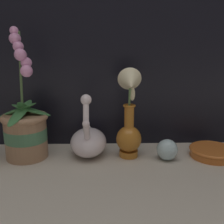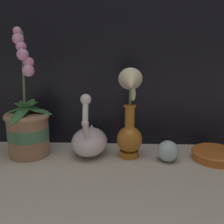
{
  "view_description": "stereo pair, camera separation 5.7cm",
  "coord_description": "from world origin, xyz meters",
  "px_view_note": "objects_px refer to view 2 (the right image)",
  "views": [
    {
      "loc": [
        -0.05,
        -0.74,
        0.37
      ],
      "look_at": [
        -0.03,
        0.11,
        0.15
      ],
      "focal_mm": 42.0,
      "sensor_mm": 36.0,
      "label": 1
    },
    {
      "loc": [
        0.0,
        -0.74,
        0.37
      ],
      "look_at": [
        -0.03,
        0.11,
        0.15
      ],
      "focal_mm": 42.0,
      "sensor_mm": 36.0,
      "label": 2
    }
  ],
  "objects_px": {
    "blue_vase": "(129,122)",
    "amber_dish": "(215,154)",
    "glass_sphere": "(167,151)",
    "orchid_potted_plant": "(27,126)",
    "swan_figurine": "(89,139)"
  },
  "relations": [
    {
      "from": "blue_vase",
      "to": "glass_sphere",
      "type": "height_order",
      "value": "blue_vase"
    },
    {
      "from": "swan_figurine",
      "to": "glass_sphere",
      "type": "relative_size",
      "value": 3.22
    },
    {
      "from": "swan_figurine",
      "to": "blue_vase",
      "type": "xyz_separation_m",
      "value": [
        0.14,
        -0.03,
        0.07
      ]
    },
    {
      "from": "blue_vase",
      "to": "amber_dish",
      "type": "distance_m",
      "value": 0.3
    },
    {
      "from": "orchid_potted_plant",
      "to": "amber_dish",
      "type": "height_order",
      "value": "orchid_potted_plant"
    },
    {
      "from": "blue_vase",
      "to": "glass_sphere",
      "type": "bearing_deg",
      "value": -11.78
    },
    {
      "from": "orchid_potted_plant",
      "to": "swan_figurine",
      "type": "relative_size",
      "value": 1.9
    },
    {
      "from": "blue_vase",
      "to": "amber_dish",
      "type": "xyz_separation_m",
      "value": [
        0.29,
        -0.01,
        -0.11
      ]
    },
    {
      "from": "swan_figurine",
      "to": "blue_vase",
      "type": "distance_m",
      "value": 0.16
    },
    {
      "from": "orchid_potted_plant",
      "to": "blue_vase",
      "type": "distance_m",
      "value": 0.35
    },
    {
      "from": "glass_sphere",
      "to": "amber_dish",
      "type": "xyz_separation_m",
      "value": [
        0.16,
        0.02,
        -0.02
      ]
    },
    {
      "from": "orchid_potted_plant",
      "to": "glass_sphere",
      "type": "xyz_separation_m",
      "value": [
        0.47,
        -0.03,
        -0.07
      ]
    },
    {
      "from": "swan_figurine",
      "to": "glass_sphere",
      "type": "height_order",
      "value": "swan_figurine"
    },
    {
      "from": "orchid_potted_plant",
      "to": "amber_dish",
      "type": "distance_m",
      "value": 0.64
    },
    {
      "from": "swan_figurine",
      "to": "amber_dish",
      "type": "distance_m",
      "value": 0.43
    }
  ]
}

